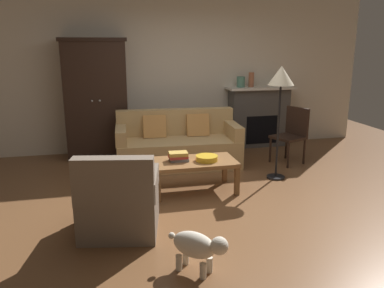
{
  "coord_description": "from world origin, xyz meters",
  "views": [
    {
      "loc": [
        -1.3,
        -4.47,
        1.91
      ],
      "look_at": [
        -0.13,
        0.61,
        0.55
      ],
      "focal_mm": 36.55,
      "sensor_mm": 36.0,
      "label": 1
    }
  ],
  "objects_px": {
    "couch": "(178,146)",
    "book_stack": "(179,156)",
    "dog": "(197,246)",
    "armchair_near_left": "(119,203)",
    "fruit_bowl": "(207,158)",
    "fireplace": "(259,116)",
    "mantel_vase_cream": "(280,82)",
    "coffee_table": "(194,164)",
    "armoire": "(96,99)",
    "mantel_vase_jade": "(241,82)",
    "floor_lamp": "(281,82)",
    "mantel_vase_terracotta": "(251,80)",
    "side_chair_wooden": "(292,132)"
  },
  "relations": [
    {
      "from": "armoire",
      "to": "mantel_vase_cream",
      "type": "bearing_deg",
      "value": 1.03
    },
    {
      "from": "side_chair_wooden",
      "to": "mantel_vase_cream",
      "type": "bearing_deg",
      "value": 76.52
    },
    {
      "from": "couch",
      "to": "mantel_vase_terracotta",
      "type": "bearing_deg",
      "value": 29.0
    },
    {
      "from": "coffee_table",
      "to": "mantel_vase_jade",
      "type": "distance_m",
      "value": 2.58
    },
    {
      "from": "fireplace",
      "to": "armoire",
      "type": "bearing_deg",
      "value": -178.49
    },
    {
      "from": "armoire",
      "to": "mantel_vase_jade",
      "type": "relative_size",
      "value": 10.36
    },
    {
      "from": "armoire",
      "to": "fireplace",
      "type": "bearing_deg",
      "value": 1.51
    },
    {
      "from": "armoire",
      "to": "coffee_table",
      "type": "distance_m",
      "value": 2.39
    },
    {
      "from": "mantel_vase_cream",
      "to": "armchair_near_left",
      "type": "bearing_deg",
      "value": -136.37
    },
    {
      "from": "couch",
      "to": "book_stack",
      "type": "xyz_separation_m",
      "value": [
        -0.21,
        -1.14,
        0.16
      ]
    },
    {
      "from": "mantel_vase_cream",
      "to": "couch",
      "type": "bearing_deg",
      "value": -157.88
    },
    {
      "from": "fireplace",
      "to": "armchair_near_left",
      "type": "height_order",
      "value": "fireplace"
    },
    {
      "from": "fruit_bowl",
      "to": "mantel_vase_cream",
      "type": "bearing_deg",
      "value": 46.68
    },
    {
      "from": "fireplace",
      "to": "mantel_vase_jade",
      "type": "height_order",
      "value": "mantel_vase_jade"
    },
    {
      "from": "mantel_vase_cream",
      "to": "floor_lamp",
      "type": "xyz_separation_m",
      "value": [
        -0.83,
        -1.79,
        0.17
      ]
    },
    {
      "from": "armoire",
      "to": "floor_lamp",
      "type": "relative_size",
      "value": 1.24
    },
    {
      "from": "armchair_near_left",
      "to": "mantel_vase_cream",
      "type": "bearing_deg",
      "value": 43.63
    },
    {
      "from": "couch",
      "to": "mantel_vase_terracotta",
      "type": "distance_m",
      "value": 1.99
    },
    {
      "from": "coffee_table",
      "to": "armchair_near_left",
      "type": "xyz_separation_m",
      "value": [
        -1.01,
        -0.95,
        -0.05
      ]
    },
    {
      "from": "fireplace",
      "to": "couch",
      "type": "bearing_deg",
      "value": -153.13
    },
    {
      "from": "book_stack",
      "to": "dog",
      "type": "height_order",
      "value": "book_stack"
    },
    {
      "from": "coffee_table",
      "to": "dog",
      "type": "distance_m",
      "value": 1.9
    },
    {
      "from": "armoire",
      "to": "mantel_vase_jade",
      "type": "distance_m",
      "value": 2.58
    },
    {
      "from": "couch",
      "to": "mantel_vase_terracotta",
      "type": "xyz_separation_m",
      "value": [
        1.54,
        0.85,
        0.93
      ]
    },
    {
      "from": "couch",
      "to": "fruit_bowl",
      "type": "bearing_deg",
      "value": -82.98
    },
    {
      "from": "mantel_vase_cream",
      "to": "dog",
      "type": "distance_m",
      "value": 4.72
    },
    {
      "from": "mantel_vase_cream",
      "to": "side_chair_wooden",
      "type": "height_order",
      "value": "mantel_vase_cream"
    },
    {
      "from": "fireplace",
      "to": "coffee_table",
      "type": "bearing_deg",
      "value": -130.38
    },
    {
      "from": "coffee_table",
      "to": "side_chair_wooden",
      "type": "bearing_deg",
      "value": 25.95
    },
    {
      "from": "fireplace",
      "to": "mantel_vase_jade",
      "type": "distance_m",
      "value": 0.75
    },
    {
      "from": "mantel_vase_cream",
      "to": "dog",
      "type": "relative_size",
      "value": 0.37
    },
    {
      "from": "mantel_vase_jade",
      "to": "dog",
      "type": "height_order",
      "value": "mantel_vase_jade"
    },
    {
      "from": "floor_lamp",
      "to": "fruit_bowl",
      "type": "bearing_deg",
      "value": -165.83
    },
    {
      "from": "mantel_vase_terracotta",
      "to": "armchair_near_left",
      "type": "height_order",
      "value": "mantel_vase_terracotta"
    },
    {
      "from": "book_stack",
      "to": "mantel_vase_terracotta",
      "type": "distance_m",
      "value": 2.76
    },
    {
      "from": "fireplace",
      "to": "mantel_vase_cream",
      "type": "distance_m",
      "value": 0.74
    },
    {
      "from": "armoire",
      "to": "dog",
      "type": "bearing_deg",
      "value": -77.96
    },
    {
      "from": "mantel_vase_jade",
      "to": "mantel_vase_cream",
      "type": "bearing_deg",
      "value": 0.0
    },
    {
      "from": "dog",
      "to": "armoire",
      "type": "bearing_deg",
      "value": 102.04
    },
    {
      "from": "coffee_table",
      "to": "book_stack",
      "type": "height_order",
      "value": "book_stack"
    },
    {
      "from": "coffee_table",
      "to": "armchair_near_left",
      "type": "bearing_deg",
      "value": -136.55
    },
    {
      "from": "fruit_bowl",
      "to": "dog",
      "type": "distance_m",
      "value": 1.9
    },
    {
      "from": "book_stack",
      "to": "mantel_vase_jade",
      "type": "height_order",
      "value": "mantel_vase_jade"
    },
    {
      "from": "couch",
      "to": "armchair_near_left",
      "type": "height_order",
      "value": "armchair_near_left"
    },
    {
      "from": "fruit_bowl",
      "to": "floor_lamp",
      "type": "bearing_deg",
      "value": 14.17
    },
    {
      "from": "armoire",
      "to": "book_stack",
      "type": "bearing_deg",
      "value": -62.09
    },
    {
      "from": "mantel_vase_jade",
      "to": "floor_lamp",
      "type": "bearing_deg",
      "value": -92.29
    },
    {
      "from": "mantel_vase_jade",
      "to": "armchair_near_left",
      "type": "height_order",
      "value": "mantel_vase_jade"
    },
    {
      "from": "mantel_vase_jade",
      "to": "coffee_table",
      "type": "bearing_deg",
      "value": -123.82
    },
    {
      "from": "dog",
      "to": "armchair_near_left",
      "type": "bearing_deg",
      "value": 123.81
    }
  ]
}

